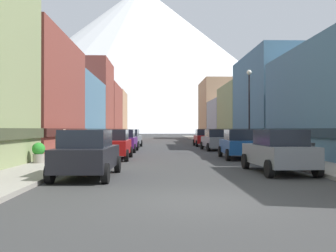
% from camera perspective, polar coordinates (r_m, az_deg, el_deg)
% --- Properties ---
extents(ground_plane, '(400.00, 400.00, 0.00)m').
position_cam_1_polar(ground_plane, '(9.77, 5.63, -11.14)').
color(ground_plane, '#353535').
extents(sidewalk_left, '(2.50, 100.00, 0.15)m').
position_cam_1_polar(sidewalk_left, '(44.84, -8.16, -2.66)').
color(sidewalk_left, gray).
rests_on(sidewalk_left, ground).
extents(sidewalk_right, '(2.50, 100.00, 0.15)m').
position_cam_1_polar(sidewalk_right, '(45.18, 7.82, -2.64)').
color(sidewalk_right, gray).
rests_on(sidewalk_right, ground).
extents(storefront_left_1, '(9.74, 12.27, 8.36)m').
position_cam_1_polar(storefront_left_1, '(29.86, -23.38, 3.85)').
color(storefront_left_1, brown).
rests_on(storefront_left_1, ground).
extents(storefront_left_2, '(9.69, 13.65, 7.22)m').
position_cam_1_polar(storefront_left_2, '(42.14, -16.82, 1.84)').
color(storefront_left_2, slate).
rests_on(storefront_left_2, ground).
extents(storefront_left_3, '(10.29, 9.05, 10.96)m').
position_cam_1_polar(storefront_left_3, '(53.47, -13.91, 3.32)').
color(storefront_left_3, brown).
rests_on(storefront_left_3, ground).
extents(storefront_left_4, '(8.34, 13.96, 9.07)m').
position_cam_1_polar(storefront_left_4, '(65.12, -10.82, 1.82)').
color(storefront_left_4, brown).
rests_on(storefront_left_4, ground).
extents(storefront_left_5, '(9.34, 11.64, 9.29)m').
position_cam_1_polar(storefront_left_5, '(77.96, -9.68, 1.53)').
color(storefront_left_5, tan).
rests_on(storefront_left_5, ground).
extents(storefront_right_2, '(7.40, 12.69, 9.06)m').
position_cam_1_polar(storefront_right_2, '(39.29, 16.52, 3.31)').
color(storefront_right_2, slate).
rests_on(storefront_right_2, ground).
extents(storefront_right_3, '(7.91, 11.45, 7.53)m').
position_cam_1_polar(storefront_right_3, '(51.04, 12.50, 1.60)').
color(storefront_right_3, '#8C9966').
rests_on(storefront_right_3, ground).
extents(storefront_right_4, '(8.16, 11.04, 6.43)m').
position_cam_1_polar(storefront_right_4, '(62.26, 10.01, 0.74)').
color(storefront_right_4, '#99A5B2').
rests_on(storefront_right_4, ground).
extents(storefront_right_5, '(9.58, 13.16, 11.05)m').
position_cam_1_polar(storefront_right_5, '(74.80, 8.58, 2.27)').
color(storefront_right_5, tan).
rests_on(storefront_right_5, ground).
extents(car_left_0, '(2.14, 4.44, 1.78)m').
position_cam_1_polar(car_left_0, '(14.60, -11.90, -4.02)').
color(car_left_0, black).
rests_on(car_left_0, ground).
extents(car_left_1, '(2.08, 4.41, 1.78)m').
position_cam_1_polar(car_left_1, '(23.16, -8.10, -2.70)').
color(car_left_1, '#9E1111').
rests_on(car_left_1, ground).
extents(car_left_2, '(2.11, 4.42, 1.78)m').
position_cam_1_polar(car_left_2, '(30.72, -6.53, -2.14)').
color(car_left_2, '#591E72').
rests_on(car_left_2, ground).
extents(car_left_3, '(2.25, 4.49, 1.78)m').
position_cam_1_polar(car_left_3, '(37.80, -5.63, -1.83)').
color(car_left_3, slate).
rests_on(car_left_3, ground).
extents(car_right_0, '(2.20, 4.46, 1.78)m').
position_cam_1_polar(car_right_0, '(16.48, 16.08, -3.60)').
color(car_right_0, slate).
rests_on(car_right_0, ground).
extents(car_right_1, '(2.19, 4.46, 1.78)m').
position_cam_1_polar(car_right_1, '(23.71, 10.53, -2.64)').
color(car_right_1, '#19478C').
rests_on(car_right_1, ground).
extents(car_right_2, '(2.22, 4.47, 1.78)m').
position_cam_1_polar(car_right_2, '(32.76, 7.11, -2.04)').
color(car_right_2, slate).
rests_on(car_right_2, ground).
extents(car_right_3, '(2.11, 4.42, 1.78)m').
position_cam_1_polar(car_right_3, '(40.70, 5.38, -1.73)').
color(car_right_3, '#9E1111').
rests_on(car_right_3, ground).
extents(trash_bin_right, '(0.59, 0.59, 0.98)m').
position_cam_1_polar(trash_bin_right, '(20.32, 20.22, -3.71)').
color(trash_bin_right, '#4C5156').
rests_on(trash_bin_right, sidewalk_right).
extents(potted_plant_0, '(0.63, 0.63, 1.00)m').
position_cam_1_polar(potted_plant_0, '(19.84, -18.68, -3.71)').
color(potted_plant_0, gray).
rests_on(potted_plant_0, sidewalk_left).
extents(potted_plant_1, '(0.52, 0.52, 0.83)m').
position_cam_1_polar(potted_plant_1, '(26.10, 16.68, -3.09)').
color(potted_plant_1, '#4C4C51').
rests_on(potted_plant_1, sidewalk_right).
extents(potted_plant_2, '(0.67, 0.67, 0.92)m').
position_cam_1_polar(potted_plant_2, '(29.62, 14.43, -2.67)').
color(potted_plant_2, brown).
rests_on(potted_plant_2, sidewalk_right).
extents(pedestrian_0, '(0.36, 0.36, 1.65)m').
position_cam_1_polar(pedestrian_0, '(21.68, -15.14, -2.82)').
color(pedestrian_0, brown).
rests_on(pedestrian_0, sidewalk_left).
extents(pedestrian_1, '(0.36, 0.36, 1.58)m').
position_cam_1_polar(pedestrian_1, '(20.54, -15.90, -3.05)').
color(pedestrian_1, '#333338').
rests_on(pedestrian_1, sidewalk_left).
extents(streetlamp_right, '(0.36, 0.36, 5.86)m').
position_cam_1_polar(streetlamp_right, '(27.86, 11.97, 4.04)').
color(streetlamp_right, black).
rests_on(streetlamp_right, sidewalk_right).
extents(mountain_backdrop, '(244.77, 244.77, 102.49)m').
position_cam_1_polar(mountain_backdrop, '(274.22, -3.99, 9.94)').
color(mountain_backdrop, silver).
rests_on(mountain_backdrop, ground).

